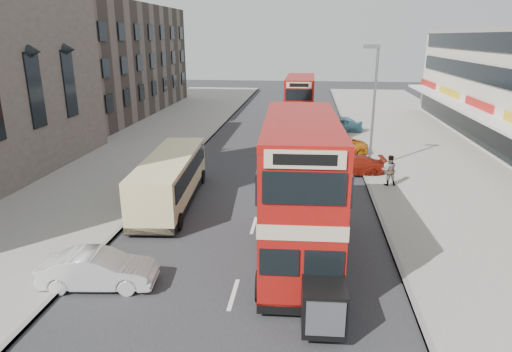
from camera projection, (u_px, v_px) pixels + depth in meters
The scene contains 17 objects.
ground at pixel (223, 330), 13.69m from camera, with size 160.00×160.00×0.00m, color #28282B.
road_surface at pixel (273, 159), 32.64m from camera, with size 12.00×90.00×0.01m, color #28282B.
pavement_right at pixel (444, 163), 31.31m from camera, with size 12.00×90.00×0.15m, color gray.
pavement_left at pixel (116, 154), 33.92m from camera, with size 12.00×90.00×0.15m, color gray.
kerb_left at pixel (192, 156), 33.28m from camera, with size 0.20×90.00×0.16m, color gray.
kerb_right at pixel (358, 161), 31.95m from camera, with size 0.20×90.00×0.16m, color gray.
brick_terrace at pixel (92, 60), 50.30m from camera, with size 14.00×28.00×12.00m, color #66594C.
street_lamp at pixel (373, 99), 28.60m from camera, with size 1.00×0.20×8.12m.
bus_main at pixel (300, 190), 17.32m from camera, with size 3.11×10.04×5.51m.
bus_second at pixel (300, 105), 40.52m from camera, with size 2.56×9.07×4.99m.
coach at pixel (171, 178), 23.70m from camera, with size 2.98×9.26×2.41m.
car_left_front at pixel (98, 270), 15.91m from camera, with size 1.42×4.06×1.34m, color silver.
car_right_a at pixel (351, 165), 28.94m from camera, with size 1.71×4.21×1.22m, color maroon.
car_right_b at pixel (337, 146), 33.88m from camera, with size 2.07×4.48×1.25m, color orange.
car_right_c at pixel (340, 125), 41.56m from camera, with size 1.67×4.15×1.41m, color #5CA3B8.
pedestrian_near at pixel (389, 170), 26.32m from camera, with size 0.68×0.46×1.85m, color gray.
cyclist at pixel (338, 144), 34.52m from camera, with size 0.82×1.83×1.92m.
Camera 1 is at (2.34, -11.44, 8.63)m, focal length 31.34 mm.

